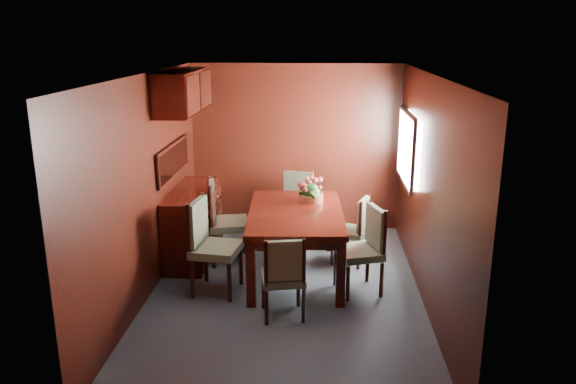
# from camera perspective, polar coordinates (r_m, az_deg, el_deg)

# --- Properties ---
(ground) EXTENTS (4.50, 4.50, 0.00)m
(ground) POSITION_cam_1_polar(r_m,az_deg,el_deg) (6.39, -0.25, -10.20)
(ground) COLOR #343E48
(ground) RESTS_ON ground
(room_shell) EXTENTS (3.06, 4.52, 2.41)m
(room_shell) POSITION_cam_1_polar(r_m,az_deg,el_deg) (6.19, -1.03, 4.91)
(room_shell) COLOR black
(room_shell) RESTS_ON ground
(sideboard) EXTENTS (0.48, 1.40, 0.90)m
(sideboard) POSITION_cam_1_polar(r_m,az_deg,el_deg) (7.31, -9.57, -3.17)
(sideboard) COLOR black
(sideboard) RESTS_ON ground
(dining_table) EXTENTS (1.17, 1.79, 0.81)m
(dining_table) POSITION_cam_1_polar(r_m,az_deg,el_deg) (6.57, 0.78, -2.85)
(dining_table) COLOR black
(dining_table) RESTS_ON ground
(chair_left_near) EXTENTS (0.56, 0.58, 1.08)m
(chair_left_near) POSITION_cam_1_polar(r_m,az_deg,el_deg) (6.27, -8.04, -4.91)
(chair_left_near) COLOR black
(chair_left_near) RESTS_ON ground
(chair_left_far) EXTENTS (0.58, 0.60, 1.06)m
(chair_left_far) POSITION_cam_1_polar(r_m,az_deg,el_deg) (7.07, -6.70, -2.53)
(chair_left_far) COLOR black
(chair_left_far) RESTS_ON ground
(chair_right_near) EXTENTS (0.58, 0.59, 1.00)m
(chair_right_near) POSITION_cam_1_polar(r_m,az_deg,el_deg) (6.29, 7.88, -5.28)
(chair_right_near) COLOR black
(chair_right_near) RESTS_ON ground
(chair_right_far) EXTENTS (0.51, 0.52, 0.87)m
(chair_right_far) POSITION_cam_1_polar(r_m,az_deg,el_deg) (7.05, 6.86, -3.50)
(chair_right_far) COLOR black
(chair_right_far) RESTS_ON ground
(chair_head) EXTENTS (0.49, 0.48, 0.90)m
(chair_head) POSITION_cam_1_polar(r_m,az_deg,el_deg) (5.65, -0.45, -8.25)
(chair_head) COLOR black
(chair_head) RESTS_ON ground
(chair_foot) EXTENTS (0.54, 0.53, 0.98)m
(chair_foot) POSITION_cam_1_polar(r_m,az_deg,el_deg) (7.78, 0.90, -1.06)
(chair_foot) COLOR black
(chair_foot) RESTS_ON ground
(flower_centerpiece) EXTENTS (0.31, 0.31, 0.31)m
(flower_centerpiece) POSITION_cam_1_polar(r_m,az_deg,el_deg) (6.85, 2.40, 0.24)
(flower_centerpiece) COLOR #AA5834
(flower_centerpiece) RESTS_ON dining_table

